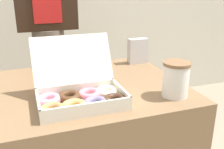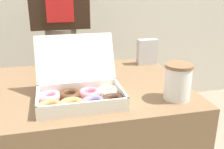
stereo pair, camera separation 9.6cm
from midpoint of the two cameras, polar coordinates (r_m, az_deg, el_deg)
The scene contains 4 objects.
donut_box at distance 0.97m, azimuth -4.07°, elevation -4.23°, with size 0.34×0.29×0.22m.
coffee_cup at distance 1.02m, azimuth 16.78°, elevation -1.53°, with size 0.11×0.11×0.14m.
napkin_holder at distance 1.42m, azimuth 9.58°, elevation 4.89°, with size 0.10×0.04×0.13m.
person_customer at distance 1.62m, azimuth -9.70°, elevation 14.23°, with size 0.34×0.24×1.68m.
Camera 2 is at (-0.13, -1.05, 1.14)m, focal length 42.00 mm.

